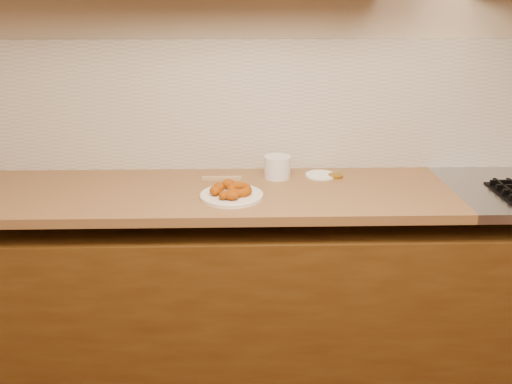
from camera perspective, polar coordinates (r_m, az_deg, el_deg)
The scene contains 11 objects.
wall_back at distance 2.54m, azimuth 7.62°, elevation 12.36°, with size 4.00×0.02×2.70m, color #C7B296.
base_cabinet at distance 2.57m, azimuth 7.67°, elevation -10.43°, with size 3.60×0.60×0.77m, color #513512.
butcher_block at distance 2.34m, azimuth -7.66°, elevation -0.22°, with size 2.30×0.62×0.04m, color brown.
backsplash at distance 2.56m, azimuth 7.51°, elevation 9.00°, with size 3.60×0.02×0.60m, color #B9B3A6.
donut_plate at distance 2.23m, azimuth -2.58°, elevation -0.39°, with size 0.26×0.26×0.01m, color silver.
ring_donut at distance 2.22m, azimuth -1.76°, elevation 0.24°, with size 0.10×0.10×0.04m, color #993F00.
fried_dough_chunks at distance 2.21m, azimuth -3.37°, elevation 0.20°, with size 0.13×0.20×0.04m.
plastic_tub at distance 2.45m, azimuth 2.26°, elevation 2.65°, with size 0.12×0.12×0.10m, color silver.
tub_lid at distance 2.50m, azimuth 6.82°, elevation 1.78°, with size 0.14×0.14×0.01m, color white.
brass_jar_lid at distance 2.50m, azimuth 8.38°, elevation 1.69°, with size 0.07×0.07×0.01m, color #AF8219.
wooden_utensil at distance 2.44m, azimuth -3.63°, elevation 1.46°, with size 0.18×0.02×0.01m, color tan.
Camera 1 is at (-0.39, -0.49, 1.69)m, focal length 38.00 mm.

